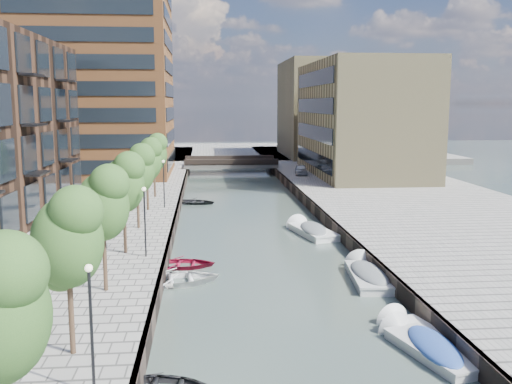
{
  "coord_description": "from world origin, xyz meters",
  "views": [
    {
      "loc": [
        -3.71,
        -8.84,
        9.86
      ],
      "look_at": [
        0.0,
        31.93,
        3.5
      ],
      "focal_mm": 40.0,
      "sensor_mm": 36.0,
      "label": 1
    }
  ],
  "objects": [
    {
      "name": "sloop_3",
      "position": [
        -5.34,
        21.8,
        0.0
      ],
      "size": [
        5.31,
        4.13,
        1.01
      ],
      "primitive_type": "imported",
      "rotation": [
        0.0,
        0.0,
        1.71
      ],
      "color": "white",
      "rests_on": "ground"
    },
    {
      "name": "bridge",
      "position": [
        0.0,
        72.0,
        1.39
      ],
      "size": [
        13.0,
        6.0,
        1.3
      ],
      "color": "gray",
      "rests_on": "ground"
    },
    {
      "name": "water",
      "position": [
        0.0,
        40.0,
        0.0
      ],
      "size": [
        300.0,
        300.0,
        0.0
      ],
      "primitive_type": "plane",
      "color": "#38473F",
      "rests_on": "ground"
    },
    {
      "name": "motorboat_4",
      "position": [
        4.29,
        33.24,
        0.23
      ],
      "size": [
        3.28,
        6.03,
        1.91
      ],
      "color": "white",
      "rests_on": "ground"
    },
    {
      "name": "far_closure",
      "position": [
        0.0,
        100.0,
        0.5
      ],
      "size": [
        80.0,
        40.0,
        1.0
      ],
      "primitive_type": "cube",
      "color": "gray",
      "rests_on": "ground"
    },
    {
      "name": "tree_3",
      "position": [
        -8.5,
        25.0,
        5.31
      ],
      "size": [
        2.5,
        2.5,
        5.95
      ],
      "color": "#382619",
      "rests_on": "quay_left"
    },
    {
      "name": "quay_right",
      "position": [
        16.0,
        40.0,
        0.5
      ],
      "size": [
        20.0,
        140.0,
        1.0
      ],
      "primitive_type": "cube",
      "color": "gray",
      "rests_on": "ground"
    },
    {
      "name": "car",
      "position": [
        8.43,
        61.77,
        1.64
      ],
      "size": [
        1.98,
        3.94,
        1.29
      ],
      "primitive_type": "imported",
      "rotation": [
        0.0,
        0.0,
        -0.13
      ],
      "color": "#B7B9BD",
      "rests_on": "quay_right"
    },
    {
      "name": "sloop_4",
      "position": [
        -4.69,
        47.34,
        0.0
      ],
      "size": [
        4.67,
        3.9,
        0.83
      ],
      "primitive_type": "imported",
      "rotation": [
        0.0,
        0.0,
        1.28
      ],
      "color": "black",
      "rests_on": "ground"
    },
    {
      "name": "sloop_2",
      "position": [
        -5.13,
        25.08,
        0.0
      ],
      "size": [
        4.14,
        3.06,
        0.83
      ],
      "primitive_type": "imported",
      "rotation": [
        0.0,
        0.0,
        1.52
      ],
      "color": "maroon",
      "rests_on": "ground"
    },
    {
      "name": "lamp_1",
      "position": [
        -7.2,
        24.0,
        3.51
      ],
      "size": [
        0.24,
        0.24,
        4.12
      ],
      "color": "black",
      "rests_on": "quay_left"
    },
    {
      "name": "tan_block_far",
      "position": [
        16.0,
        88.0,
        9.0
      ],
      "size": [
        12.0,
        20.0,
        16.0
      ],
      "primitive_type": "cube",
      "color": "#98895D",
      "rests_on": "quay_right"
    },
    {
      "name": "tower",
      "position": [
        -17.0,
        65.0,
        16.0
      ],
      "size": [
        18.0,
        18.0,
        30.0
      ],
      "primitive_type": "cube",
      "color": "#96572B",
      "rests_on": "quay_left"
    },
    {
      "name": "tree_6",
      "position": [
        -8.5,
        46.0,
        5.31
      ],
      "size": [
        2.5,
        2.5,
        5.95
      ],
      "color": "#382619",
      "rests_on": "quay_left"
    },
    {
      "name": "quay_wall_left",
      "position": [
        -6.1,
        40.0,
        0.5
      ],
      "size": [
        0.25,
        140.0,
        1.0
      ],
      "primitive_type": "cube",
      "color": "#332823",
      "rests_on": "ground"
    },
    {
      "name": "motorboat_3",
      "position": [
        5.07,
        12.08,
        0.2
      ],
      "size": [
        2.96,
        5.21,
        1.65
      ],
      "color": "silver",
      "rests_on": "ground"
    },
    {
      "name": "tan_block_near",
      "position": [
        16.0,
        62.0,
        8.0
      ],
      "size": [
        12.0,
        25.0,
        14.0
      ],
      "primitive_type": "cube",
      "color": "#98895D",
      "rests_on": "quay_right"
    },
    {
      "name": "motorboat_1",
      "position": [
        5.45,
        21.75,
        0.23
      ],
      "size": [
        2.48,
        5.87,
        1.9
      ],
      "color": "beige",
      "rests_on": "ground"
    },
    {
      "name": "tree_2",
      "position": [
        -8.5,
        18.0,
        5.31
      ],
      "size": [
        2.5,
        2.5,
        5.95
      ],
      "color": "#382619",
      "rests_on": "quay_left"
    },
    {
      "name": "lamp_0",
      "position": [
        -7.2,
        8.0,
        3.51
      ],
      "size": [
        0.24,
        0.24,
        4.12
      ],
      "color": "black",
      "rests_on": "quay_left"
    },
    {
      "name": "tree_5",
      "position": [
        -8.5,
        39.0,
        5.31
      ],
      "size": [
        2.5,
        2.5,
        5.95
      ],
      "color": "#382619",
      "rests_on": "quay_left"
    },
    {
      "name": "motorboat_2",
      "position": [
        5.22,
        13.33,
        0.1
      ],
      "size": [
        2.9,
        5.16,
        1.63
      ],
      "color": "white",
      "rests_on": "ground"
    },
    {
      "name": "lamp_2",
      "position": [
        -7.2,
        40.0,
        3.51
      ],
      "size": [
        0.24,
        0.24,
        4.12
      ],
      "color": "black",
      "rests_on": "quay_left"
    },
    {
      "name": "tree_1",
      "position": [
        -8.5,
        11.0,
        5.31
      ],
      "size": [
        2.5,
        2.5,
        5.95
      ],
      "color": "#382619",
      "rests_on": "quay_left"
    },
    {
      "name": "quay_wall_right",
      "position": [
        6.1,
        40.0,
        0.5
      ],
      "size": [
        0.25,
        140.0,
        1.0
      ],
      "primitive_type": "cube",
      "color": "#332823",
      "rests_on": "ground"
    },
    {
      "name": "tree_4",
      "position": [
        -8.5,
        32.0,
        5.31
      ],
      "size": [
        2.5,
        2.5,
        5.95
      ],
      "color": "#382619",
      "rests_on": "quay_left"
    }
  ]
}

